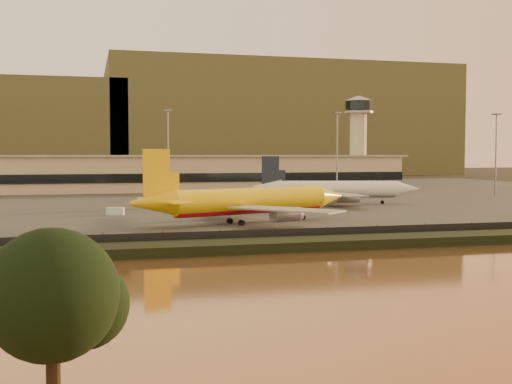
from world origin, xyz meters
TOP-DOWN VIEW (x-y plane):
  - ground at (0.00, 0.00)m, footprint 900.00×900.00m
  - embankment at (0.00, -17.00)m, footprint 320.00×7.00m
  - tarmac at (0.00, 95.00)m, footprint 320.00×220.00m
  - perimeter_fence at (0.00, -13.00)m, footprint 300.00×0.05m
  - terminal_building at (-14.52, 125.55)m, footprint 202.00×25.00m
  - control_tower at (70.00, 131.00)m, footprint 11.20×11.20m
  - apron_light_masts at (15.00, 75.00)m, footprint 152.20×12.20m
  - distant_hills at (-20.74, 340.00)m, footprint 470.00×160.00m
  - dhl_cargo_jet at (-3.32, 14.61)m, footprint 45.09×42.94m
  - white_narrowbody_jet at (30.50, 55.24)m, footprint 42.40×40.41m
  - gse_vehicle_yellow at (9.96, 32.39)m, footprint 4.40×2.78m
  - gse_vehicle_white at (-26.34, 38.17)m, footprint 3.93×2.56m
  - shore_tree at (-33.20, -67.83)m, footprint 7.17×6.65m

SIDE VIEW (x-z plane):
  - ground at x=0.00m, z-range 0.00..0.00m
  - tarmac at x=0.00m, z-range 0.00..0.20m
  - embankment at x=0.00m, z-range 0.00..1.40m
  - gse_vehicle_white at x=-26.34m, z-range 0.20..1.83m
  - gse_vehicle_yellow at x=9.96m, z-range 0.20..2.03m
  - perimeter_fence at x=0.00m, z-range 0.20..2.40m
  - white_narrowbody_jet at x=30.50m, z-range -2.30..10.10m
  - dhl_cargo_jet at x=-3.32m, z-range -2.58..11.22m
  - shore_tree at x=-33.20m, z-range 1.23..10.79m
  - terminal_building at x=-14.52m, z-range -0.05..12.55m
  - apron_light_masts at x=15.00m, z-range 3.00..28.40m
  - control_tower at x=70.00m, z-range 3.91..39.41m
  - distant_hills at x=-20.74m, z-range -3.61..66.39m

